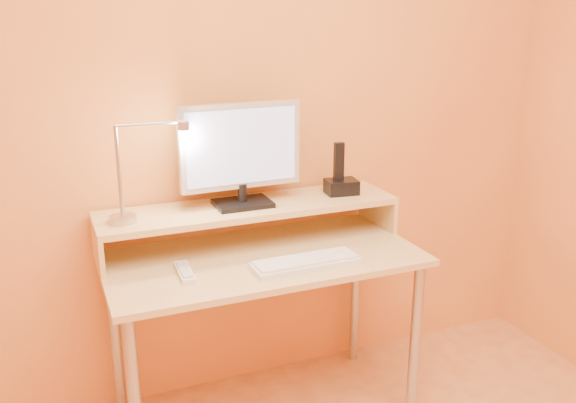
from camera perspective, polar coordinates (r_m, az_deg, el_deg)
name	(u,v)px	position (r m, az deg, el deg)	size (l,w,h in m)	color
wall_back	(234,106)	(2.52, -5.04, 8.86)	(3.00, 0.04, 2.50)	#EC984B
desk_leg_fr	(415,344)	(2.55, 11.75, -12.86)	(0.04, 0.04, 0.69)	#AEAEB7
desk_leg_bl	(115,338)	(2.64, -15.77, -12.17)	(0.04, 0.04, 0.69)	#AEAEB7
desk_leg_br	(355,293)	(2.93, 6.28, -8.48)	(0.04, 0.04, 0.69)	#AEAEB7
desk_lower	(263,258)	(2.36, -2.35, -5.29)	(1.20, 0.60, 0.03)	#E4C17A
shelf_riser_left	(98,247)	(2.36, -17.31, -4.06)	(0.02, 0.30, 0.14)	#E4C17A
shelf_riser_right	(378,209)	(2.71, 8.35, -0.73)	(0.02, 0.30, 0.14)	#E4C17A
desk_shelf	(249,208)	(2.44, -3.61, -0.57)	(1.20, 0.30, 0.03)	#E4C17A
monitor_foot	(243,203)	(2.43, -4.24, -0.16)	(0.22, 0.16, 0.02)	black
monitor_neck	(242,193)	(2.42, -4.27, 0.83)	(0.04, 0.04, 0.07)	black
monitor_panel	(241,146)	(2.38, -4.44, 5.17)	(0.49, 0.04, 0.33)	#B8B8BA
monitor_back	(239,145)	(2.40, -4.62, 5.28)	(0.44, 0.01, 0.28)	black
monitor_screen	(242,147)	(2.36, -4.30, 5.09)	(0.44, 0.00, 0.29)	#ADB0E6
lamp_base	(123,219)	(2.30, -15.13, -1.60)	(0.10, 0.10, 0.03)	#AEAEB7
lamp_post	(119,172)	(2.26, -15.48, 2.67)	(0.01, 0.01, 0.33)	#AEAEB7
lamp_arm	(150,124)	(2.24, -12.75, 7.09)	(0.01, 0.01, 0.24)	#AEAEB7
lamp_head	(183,126)	(2.26, -9.72, 6.99)	(0.04, 0.04, 0.03)	#AEAEB7
lamp_bulb	(184,130)	(2.27, -9.70, 6.59)	(0.03, 0.03, 0.00)	#FFEAC6
phone_dock	(341,187)	(2.59, 4.99, 1.38)	(0.13, 0.10, 0.06)	black
phone_handset	(339,162)	(2.55, 4.76, 3.72)	(0.04, 0.03, 0.16)	black
phone_led	(357,189)	(2.56, 6.41, 1.19)	(0.01, 0.00, 0.04)	#172AFF
keyboard	(306,264)	(2.25, 1.66, -5.81)	(0.40, 0.13, 0.02)	silver
mouse	(340,258)	(2.30, 4.83, -5.23)	(0.06, 0.10, 0.04)	white
remote_control	(184,272)	(2.22, -9.62, -6.50)	(0.05, 0.18, 0.02)	silver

